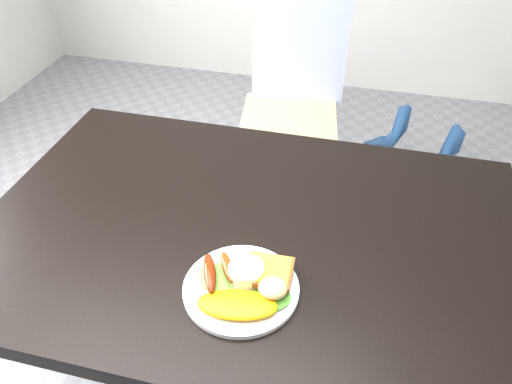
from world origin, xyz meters
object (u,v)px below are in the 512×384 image
at_px(dining_table, 249,234).
at_px(person, 375,81).
at_px(plate, 241,288).
at_px(dining_chair, 289,122).

relative_size(dining_table, person, 0.81).
relative_size(dining_table, plate, 5.32).
height_order(dining_chair, plate, plate).
bearing_deg(dining_chair, dining_table, -93.18).
distance_m(dining_table, dining_chair, 1.00).
bearing_deg(plate, dining_table, 99.76).
bearing_deg(plate, dining_chair, 95.72).
distance_m(dining_chair, person, 0.45).
height_order(person, plate, person).
height_order(dining_chair, person, person).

